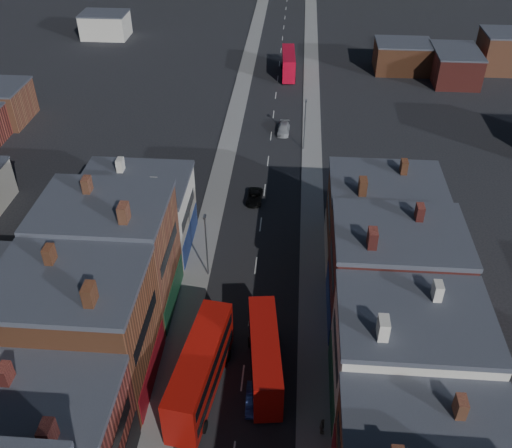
% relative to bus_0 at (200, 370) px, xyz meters
% --- Properties ---
extents(pavement_west, '(3.00, 200.00, 0.12)m').
position_rel_bus_0_xyz_m(pavement_west, '(-3.00, 35.65, -2.79)').
color(pavement_west, gray).
rests_on(pavement_west, ground).
extents(pavement_east, '(3.00, 200.00, 0.12)m').
position_rel_bus_0_xyz_m(pavement_east, '(10.00, 35.65, -2.79)').
color(pavement_east, gray).
rests_on(pavement_east, ground).
extents(lamp_post_2, '(0.25, 0.70, 8.12)m').
position_rel_bus_0_xyz_m(lamp_post_2, '(-1.70, 15.65, 1.85)').
color(lamp_post_2, slate).
rests_on(lamp_post_2, ground).
extents(lamp_post_3, '(0.25, 0.70, 8.12)m').
position_rel_bus_0_xyz_m(lamp_post_3, '(8.70, 45.65, 1.85)').
color(lamp_post_3, slate).
rests_on(lamp_post_3, ground).
extents(bus_0, '(4.44, 12.50, 5.28)m').
position_rel_bus_0_xyz_m(bus_0, '(0.00, 0.00, 0.00)').
color(bus_0, '#A70F09').
rests_on(bus_0, ground).
extents(bus_1, '(3.81, 11.12, 4.71)m').
position_rel_bus_0_xyz_m(bus_1, '(5.48, 2.26, -0.31)').
color(bus_1, '#B20F0A').
rests_on(bus_1, ground).
extents(bus_2, '(3.06, 10.61, 4.54)m').
position_rel_bus_0_xyz_m(bus_2, '(5.44, 75.55, -0.40)').
color(bus_2, '#B9081E').
rests_on(bus_2, ground).
extents(car_1, '(1.40, 3.68, 1.20)m').
position_rel_bus_0_xyz_m(car_1, '(4.70, -1.04, -2.25)').
color(car_1, navy).
rests_on(car_1, ground).
extents(car_2, '(2.14, 4.39, 1.20)m').
position_rel_bus_0_xyz_m(car_2, '(2.30, 30.94, -2.25)').
color(car_2, black).
rests_on(car_2, ground).
extents(car_3, '(2.00, 4.59, 1.31)m').
position_rel_bus_0_xyz_m(car_3, '(5.46, 51.01, -2.19)').
color(car_3, '#B8B8B8').
rests_on(car_3, ground).
extents(ped_3, '(0.69, 1.11, 1.76)m').
position_rel_bus_0_xyz_m(ped_3, '(10.63, -3.59, -1.85)').
color(ped_3, '#605C52').
rests_on(ped_3, pavement_east).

